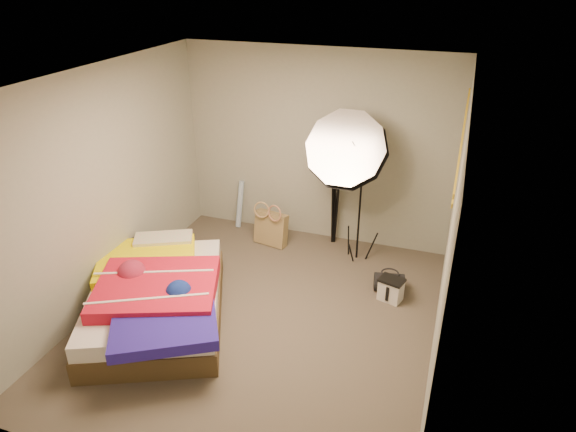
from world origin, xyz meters
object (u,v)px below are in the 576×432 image
at_px(duffel_bag, 389,282).
at_px(bed, 157,297).
at_px(camera_case, 391,290).
at_px(camera_tripod, 335,193).
at_px(tote_bag, 271,229).
at_px(photo_umbrella, 347,151).
at_px(wrapping_roll, 240,204).

relative_size(duffel_bag, bed, 0.15).
relative_size(camera_case, camera_tripod, 0.20).
bearing_deg(tote_bag, bed, -94.94).
height_order(duffel_bag, bed, bed).
bearing_deg(tote_bag, camera_tripod, 33.49).
xyz_separation_m(camera_case, photo_umbrella, (-0.72, 0.66, 1.32)).
bearing_deg(bed, wrapping_roll, 91.21).
distance_m(wrapping_roll, photo_umbrella, 1.98).
bearing_deg(camera_tripod, duffel_bag, -45.06).
relative_size(wrapping_roll, camera_case, 2.70).
relative_size(duffel_bag, camera_tripod, 0.27).
height_order(wrapping_roll, camera_case, wrapping_roll).
xyz_separation_m(duffel_bag, bed, (-2.20, -1.31, 0.17)).
height_order(tote_bag, wrapping_roll, wrapping_roll).
bearing_deg(bed, tote_bag, 73.80).
bearing_deg(camera_tripod, wrapping_roll, 178.79).
bearing_deg(tote_bag, duffel_bag, -7.86).
xyz_separation_m(wrapping_roll, bed, (0.05, -2.23, -0.06)).
xyz_separation_m(tote_bag, wrapping_roll, (-0.60, 0.34, 0.11)).
xyz_separation_m(tote_bag, duffel_bag, (1.66, -0.57, -0.12)).
distance_m(tote_bag, bed, 1.97).
bearing_deg(wrapping_roll, duffel_bag, -22.16).
xyz_separation_m(tote_bag, camera_case, (1.70, -0.76, -0.10)).
xyz_separation_m(wrapping_roll, camera_tripod, (1.36, -0.03, 0.38)).
height_order(camera_case, photo_umbrella, photo_umbrella).
xyz_separation_m(tote_bag, photo_umbrella, (0.99, -0.10, 1.22)).
distance_m(duffel_bag, bed, 2.57).
relative_size(tote_bag, bed, 0.20).
xyz_separation_m(bed, camera_tripod, (1.32, 2.20, 0.44)).
bearing_deg(bed, camera_case, 26.70).
bearing_deg(camera_case, tote_bag, 172.07).
distance_m(tote_bag, duffel_bag, 1.76).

